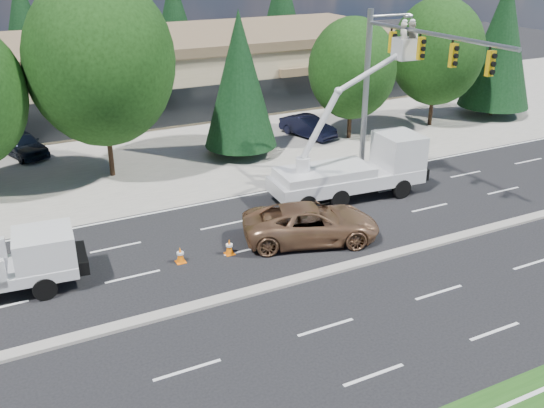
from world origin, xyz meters
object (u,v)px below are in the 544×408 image
signal_mast (392,72)px  minivan (311,223)px  utility_pickup (7,271)px  bucket_truck (363,160)px

signal_mast → minivan: size_ratio=1.70×
utility_pickup → minivan: bearing=-1.0°
signal_mast → minivan: (-7.13, -4.24, -5.22)m
bucket_truck → minivan: 6.09m
minivan → utility_pickup: bearing=102.3°
signal_mast → utility_pickup: size_ratio=1.68×
signal_mast → utility_pickup: signal_mast is taller
minivan → bucket_truck: bearing=-37.5°
utility_pickup → minivan: utility_pickup is taller
utility_pickup → minivan: (12.32, -1.36, -0.10)m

